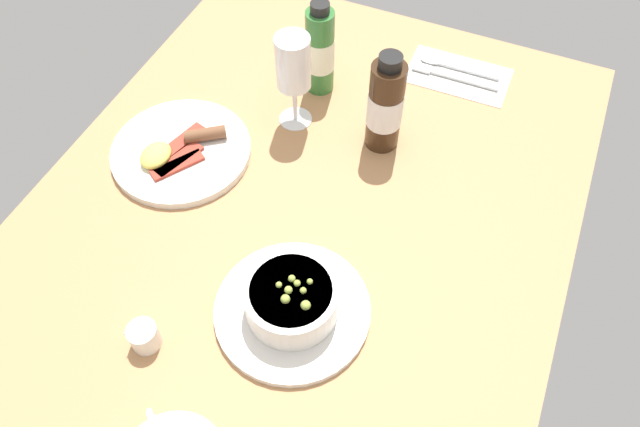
{
  "coord_description": "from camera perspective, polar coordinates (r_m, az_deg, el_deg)",
  "views": [
    {
      "loc": [
        -50.49,
        -25.64,
        78.4
      ],
      "look_at": [
        -2.34,
        -4.91,
        5.65
      ],
      "focal_mm": 34.07,
      "sensor_mm": 36.0,
      "label": 1
    }
  ],
  "objects": [
    {
      "name": "ground_plane",
      "position": [
        0.98,
        -2.1,
        -0.5
      ],
      "size": [
        110.0,
        84.0,
        3.0
      ],
      "primitive_type": "cube",
      "color": "#B27F51"
    },
    {
      "name": "porridge_bowl",
      "position": [
        0.85,
        -2.67,
        -8.33
      ],
      "size": [
        22.2,
        22.2,
        7.5
      ],
      "color": "silver",
      "rests_on": "ground_plane"
    },
    {
      "name": "cutlery_setting",
      "position": [
        1.21,
        12.64,
        12.69
      ],
      "size": [
        11.5,
        19.2,
        0.9
      ],
      "color": "silver",
      "rests_on": "ground_plane"
    },
    {
      "name": "creamer_jug",
      "position": [
        0.87,
        -16.26,
        -11.01
      ],
      "size": [
        4.37,
        4.78,
        4.64
      ],
      "color": "silver",
      "rests_on": "ground_plane"
    },
    {
      "name": "wine_glass",
      "position": [
        1.02,
        -2.53,
        13.62
      ],
      "size": [
        5.88,
        5.88,
        17.72
      ],
      "color": "white",
      "rests_on": "ground_plane"
    },
    {
      "name": "sauce_bottle_brown",
      "position": [
        1.01,
        6.14,
        10.04
      ],
      "size": [
        5.91,
        5.91,
        18.67
      ],
      "color": "#382314",
      "rests_on": "ground_plane"
    },
    {
      "name": "sauce_bottle_green",
      "position": [
        1.11,
        -0.01,
        15.03
      ],
      "size": [
        5.19,
        5.19,
        18.05
      ],
      "color": "#337233",
      "rests_on": "ground_plane"
    },
    {
      "name": "breakfast_plate",
      "position": [
        1.06,
        -12.99,
        5.75
      ],
      "size": [
        23.76,
        23.76,
        3.7
      ],
      "color": "silver",
      "rests_on": "ground_plane"
    }
  ]
}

